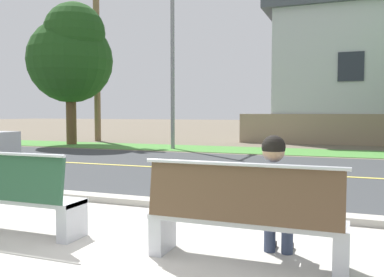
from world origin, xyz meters
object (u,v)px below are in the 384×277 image
object	(u,v)px
bench_left	(8,196)
shade_tree_far_left	(71,54)
bench_right	(244,218)
seated_person_blue	(275,194)
streetlamp	(174,46)

from	to	relation	value
bench_left	shade_tree_far_left	xyz separation A→B (m)	(-7.92, 11.82, 3.64)
bench_right	shade_tree_far_left	world-z (taller)	shade_tree_far_left
seated_person_blue	streetlamp	xyz separation A→B (m)	(-5.93, 11.45, 3.46)
bench_right	streetlamp	size ratio (longest dim) A/B	0.26
shade_tree_far_left	streetlamp	bearing A→B (deg)	-2.26
streetlamp	shade_tree_far_left	xyz separation A→B (m)	(-5.15, 0.20, -0.03)
bench_left	seated_person_blue	distance (m)	3.17
streetlamp	bench_right	bearing A→B (deg)	-64.00
bench_left	streetlamp	xyz separation A→B (m)	(-2.77, 11.62, 3.67)
seated_person_blue	shade_tree_far_left	world-z (taller)	shade_tree_far_left
streetlamp	seated_person_blue	bearing A→B (deg)	-62.61
bench_right	seated_person_blue	distance (m)	0.38
seated_person_blue	streetlamp	distance (m)	13.35
bench_right	seated_person_blue	bearing A→B (deg)	33.14
bench_left	bench_right	bearing A→B (deg)	0.00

